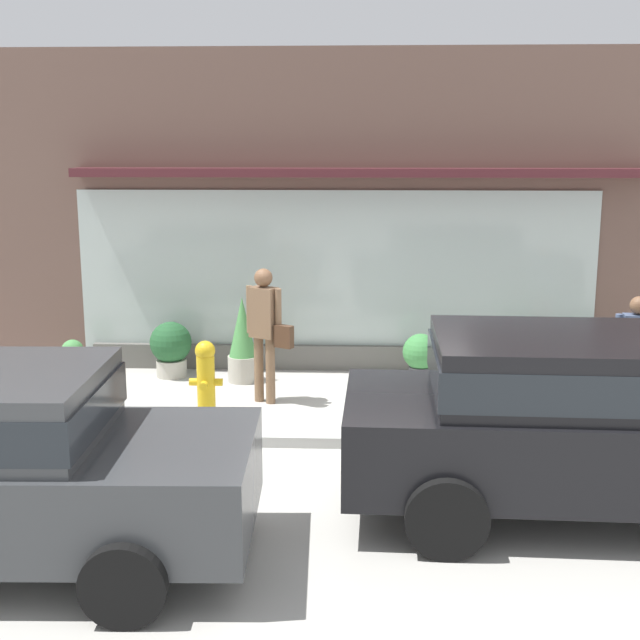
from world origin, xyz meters
TOP-DOWN VIEW (x-y plane):
  - ground_plane at (0.00, 0.00)m, footprint 60.00×60.00m
  - curb_strip at (0.00, -0.20)m, footprint 14.00×0.24m
  - storefront at (-0.01, 3.18)m, footprint 14.00×0.81m
  - fire_hydrant at (-1.83, 0.66)m, footprint 0.40×0.36m
  - pedestrian_with_handbag at (-1.18, 1.32)m, footprint 0.62×0.43m
  - pedestrian_passerby at (3.15, 0.58)m, footprint 0.49×0.23m
  - parked_car_black at (1.98, -1.85)m, footprint 4.45×2.05m
  - potted_plant_window_left at (-3.99, 2.28)m, footprint 0.31×0.31m
  - potted_plant_near_hydrant at (2.30, 2.57)m, footprint 0.46×0.46m
  - potted_plant_doorstep at (-2.65, 2.48)m, footprint 0.59×0.59m
  - potted_plant_window_right at (-1.60, 2.28)m, footprint 0.42×0.42m
  - potted_plant_trailing_edge at (3.20, 2.38)m, footprint 0.36×0.36m
  - potted_plant_low_front at (0.84, 2.24)m, footprint 0.49×0.49m

SIDE VIEW (x-z plane):
  - ground_plane at x=0.00m, z-range 0.00..0.00m
  - curb_strip at x=0.00m, z-range 0.00..0.12m
  - potted_plant_window_left at x=-3.99m, z-range 0.02..0.59m
  - potted_plant_near_hydrant at x=2.30m, z-range -0.01..0.63m
  - potted_plant_trailing_edge at x=3.20m, z-range 0.03..0.73m
  - potted_plant_low_front at x=0.84m, z-range 0.05..0.75m
  - potted_plant_doorstep at x=-2.65m, z-range 0.03..0.82m
  - fire_hydrant at x=-1.83m, z-range 0.00..0.95m
  - potted_plant_window_right at x=-1.60m, z-range -0.03..1.16m
  - pedestrian_passerby at x=3.15m, z-range 0.12..1.66m
  - parked_car_black at x=1.98m, z-range 0.11..1.74m
  - pedestrian_with_handbag at x=-1.18m, z-range 0.15..1.87m
  - storefront at x=-0.01m, z-range -0.05..4.49m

